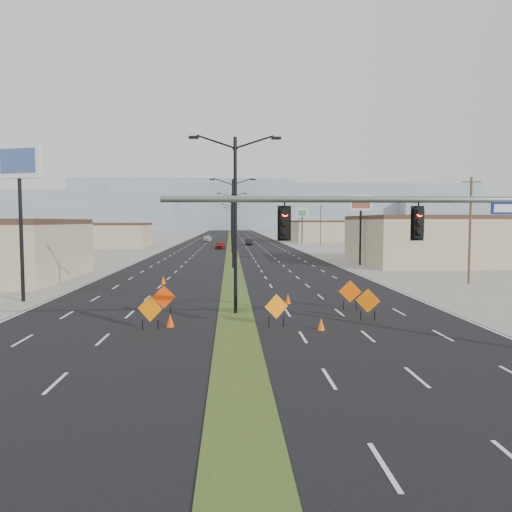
{
  "coord_description": "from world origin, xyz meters",
  "views": [
    {
      "loc": [
        -0.29,
        -16.24,
        5.3
      ],
      "look_at": [
        1.26,
        13.72,
        3.2
      ],
      "focal_mm": 35.0,
      "sensor_mm": 36.0,
      "label": 1
    }
  ],
  "objects_px": {
    "streetlight_0": "(235,219)",
    "construction_sign_3": "(276,308)",
    "construction_sign_4": "(368,302)",
    "car_mid": "(249,242)",
    "streetlight_2": "(232,220)",
    "cone_1": "(321,324)",
    "cone_3": "(163,280)",
    "streetlight_6": "(231,221)",
    "car_left": "(220,245)",
    "cone_2": "(288,299)",
    "cone_0": "(170,320)",
    "construction_sign_1": "(150,310)",
    "construction_sign_5": "(350,293)",
    "pole_sign_east_far": "(302,216)",
    "signal_mast": "(467,235)",
    "car_far": "(207,239)",
    "pole_sign_west": "(19,172)",
    "construction_sign_2": "(164,298)",
    "streetlight_1": "(233,220)",
    "streetlight_5": "(231,221)",
    "streetlight_4": "(231,221)",
    "pole_sign_east_near": "(361,209)",
    "streetlight_3": "(232,221)"
  },
  "relations": [
    {
      "from": "streetlight_6",
      "to": "cone_1",
      "type": "xyz_separation_m",
      "value": [
        4.1,
        -172.55,
        -5.12
      ]
    },
    {
      "from": "streetlight_1",
      "to": "streetlight_5",
      "type": "xyz_separation_m",
      "value": [
        0.0,
        112.0,
        0.0
      ]
    },
    {
      "from": "cone_2",
      "to": "signal_mast",
      "type": "bearing_deg",
      "value": -68.63
    },
    {
      "from": "construction_sign_4",
      "to": "construction_sign_5",
      "type": "height_order",
      "value": "construction_sign_5"
    },
    {
      "from": "construction_sign_4",
      "to": "cone_2",
      "type": "height_order",
      "value": "construction_sign_4"
    },
    {
      "from": "streetlight_6",
      "to": "car_left",
      "type": "relative_size",
      "value": 2.57
    },
    {
      "from": "streetlight_1",
      "to": "car_left",
      "type": "distance_m",
      "value": 39.49
    },
    {
      "from": "streetlight_2",
      "to": "car_left",
      "type": "xyz_separation_m",
      "value": [
        -2.23,
        11.14,
        -4.75
      ]
    },
    {
      "from": "construction_sign_5",
      "to": "pole_sign_east_far",
      "type": "distance_m",
      "value": 86.74
    },
    {
      "from": "cone_1",
      "to": "cone_3",
      "type": "bearing_deg",
      "value": 118.6
    },
    {
      "from": "construction_sign_1",
      "to": "construction_sign_2",
      "type": "relative_size",
      "value": 0.99
    },
    {
      "from": "streetlight_0",
      "to": "cone_2",
      "type": "bearing_deg",
      "value": 43.79
    },
    {
      "from": "construction_sign_4",
      "to": "car_mid",
      "type": "bearing_deg",
      "value": 115.18
    },
    {
      "from": "construction_sign_5",
      "to": "pole_sign_east_far",
      "type": "xyz_separation_m",
      "value": [
        9.54,
        86.04,
        5.54
      ]
    },
    {
      "from": "car_far",
      "to": "cone_2",
      "type": "height_order",
      "value": "car_far"
    },
    {
      "from": "streetlight_1",
      "to": "pole_sign_east_far",
      "type": "distance_m",
      "value": 61.21
    },
    {
      "from": "streetlight_0",
      "to": "construction_sign_2",
      "type": "height_order",
      "value": "streetlight_0"
    },
    {
      "from": "streetlight_4",
      "to": "construction_sign_1",
      "type": "xyz_separation_m",
      "value": [
        -4.19,
        -116.1,
        -4.41
      ]
    },
    {
      "from": "streetlight_4",
      "to": "construction_sign_1",
      "type": "bearing_deg",
      "value": -92.07
    },
    {
      "from": "streetlight_0",
      "to": "pole_sign_east_far",
      "type": "height_order",
      "value": "streetlight_0"
    },
    {
      "from": "streetlight_6",
      "to": "construction_sign_2",
      "type": "xyz_separation_m",
      "value": [
        -4.01,
        -168.4,
        -4.41
      ]
    },
    {
      "from": "cone_1",
      "to": "pole_sign_east_near",
      "type": "distance_m",
      "value": 38.23
    },
    {
      "from": "construction_sign_4",
      "to": "streetlight_1",
      "type": "bearing_deg",
      "value": 126.06
    },
    {
      "from": "streetlight_0",
      "to": "pole_sign_east_near",
      "type": "height_order",
      "value": "streetlight_0"
    },
    {
      "from": "streetlight_0",
      "to": "streetlight_3",
      "type": "xyz_separation_m",
      "value": [
        0.0,
        84.0,
        0.0
      ]
    },
    {
      "from": "signal_mast",
      "to": "car_far",
      "type": "distance_m",
      "value": 114.2
    },
    {
      "from": "cone_0",
      "to": "pole_sign_west",
      "type": "xyz_separation_m",
      "value": [
        -10.69,
        8.63,
        8.13
      ]
    },
    {
      "from": "streetlight_6",
      "to": "cone_3",
      "type": "bearing_deg",
      "value": -92.2
    },
    {
      "from": "construction_sign_5",
      "to": "pole_sign_west",
      "type": "relative_size",
      "value": 0.17
    },
    {
      "from": "streetlight_2",
      "to": "streetlight_3",
      "type": "relative_size",
      "value": 1.0
    },
    {
      "from": "streetlight_5",
      "to": "construction_sign_2",
      "type": "bearing_deg",
      "value": -91.64
    },
    {
      "from": "construction_sign_2",
      "to": "cone_0",
      "type": "height_order",
      "value": "construction_sign_2"
    },
    {
      "from": "construction_sign_4",
      "to": "cone_0",
      "type": "height_order",
      "value": "construction_sign_4"
    },
    {
      "from": "signal_mast",
      "to": "car_far",
      "type": "relative_size",
      "value": 3.25
    },
    {
      "from": "car_left",
      "to": "construction_sign_1",
      "type": "relative_size",
      "value": 2.29
    },
    {
      "from": "car_far",
      "to": "construction_sign_2",
      "type": "height_order",
      "value": "construction_sign_2"
    },
    {
      "from": "streetlight_0",
      "to": "construction_sign_3",
      "type": "height_order",
      "value": "streetlight_0"
    },
    {
      "from": "streetlight_0",
      "to": "construction_sign_1",
      "type": "distance_m",
      "value": 7.34
    },
    {
      "from": "cone_3",
      "to": "pole_sign_west",
      "type": "xyz_separation_m",
      "value": [
        -8.07,
        -8.65,
        8.14
      ]
    },
    {
      "from": "pole_sign_east_near",
      "to": "signal_mast",
      "type": "bearing_deg",
      "value": -99.82
    },
    {
      "from": "construction_sign_4",
      "to": "construction_sign_3",
      "type": "bearing_deg",
      "value": -142.11
    },
    {
      "from": "cone_1",
      "to": "cone_2",
      "type": "bearing_deg",
      "value": 95.33
    },
    {
      "from": "streetlight_2",
      "to": "car_mid",
      "type": "bearing_deg",
      "value": 81.65
    },
    {
      "from": "streetlight_3",
      "to": "car_far",
      "type": "xyz_separation_m",
      "value": [
        -6.28,
        19.16,
        -4.69
      ]
    },
    {
      "from": "streetlight_5",
      "to": "pole_sign_west",
      "type": "xyz_separation_m",
      "value": [
        -14.0,
        -134.79,
        3.06
      ]
    },
    {
      "from": "pole_sign_east_far",
      "to": "car_mid",
      "type": "bearing_deg",
      "value": -165.72
    },
    {
      "from": "streetlight_4",
      "to": "construction_sign_5",
      "type": "bearing_deg",
      "value": -86.47
    },
    {
      "from": "pole_sign_west",
      "to": "pole_sign_east_far",
      "type": "bearing_deg",
      "value": 88.45
    },
    {
      "from": "streetlight_1",
      "to": "car_far",
      "type": "height_order",
      "value": "streetlight_1"
    },
    {
      "from": "streetlight_2",
      "to": "construction_sign_2",
      "type": "xyz_separation_m",
      "value": [
        -4.01,
        -56.4,
        -4.41
      ]
    }
  ]
}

